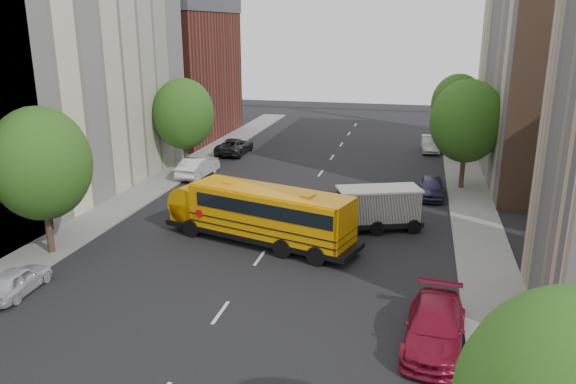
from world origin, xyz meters
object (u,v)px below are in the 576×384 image
(street_tree_4, at_px, (467,121))
(street_tree_5, at_px, (458,104))
(parked_car_5, at_px, (430,144))
(parked_car_1, at_px, (198,167))
(parked_car_2, at_px, (235,146))
(school_bus, at_px, (258,211))
(street_tree_1, at_px, (41,164))
(parked_car_3, at_px, (435,327))
(parked_car_0, at_px, (17,280))
(parked_car_4, at_px, (431,187))
(safari_truck, at_px, (371,208))
(street_tree_2, at_px, (184,114))

(street_tree_4, bearing_deg, street_tree_5, 90.00)
(parked_car_5, bearing_deg, parked_car_1, -145.61)
(parked_car_2, bearing_deg, school_bus, 112.52)
(street_tree_1, relative_size, parked_car_3, 1.47)
(street_tree_1, distance_m, parked_car_0, 6.34)
(parked_car_3, bearing_deg, street_tree_4, 88.95)
(parked_car_0, xyz_separation_m, parked_car_4, (18.40, 19.66, 0.09))
(street_tree_5, height_order, parked_car_5, street_tree_5)
(safari_truck, distance_m, parked_car_3, 12.67)
(safari_truck, xyz_separation_m, parked_car_5, (3.56, 23.00, -0.61))
(street_tree_5, xyz_separation_m, school_bus, (-11.70, -25.82, -2.88))
(street_tree_5, bearing_deg, street_tree_2, -151.39)
(school_bus, height_order, safari_truck, school_bus)
(street_tree_1, relative_size, school_bus, 0.67)
(parked_car_0, distance_m, parked_car_4, 26.92)
(street_tree_2, distance_m, parked_car_4, 20.41)
(street_tree_1, bearing_deg, parked_car_4, 37.56)
(parked_car_1, distance_m, parked_car_5, 22.95)
(parked_car_1, bearing_deg, school_bus, 128.87)
(street_tree_4, distance_m, street_tree_5, 12.01)
(parked_car_4, bearing_deg, parked_car_0, -132.64)
(street_tree_5, distance_m, school_bus, 28.49)
(street_tree_5, relative_size, parked_car_5, 1.63)
(street_tree_1, distance_m, safari_truck, 18.31)
(street_tree_1, height_order, parked_car_5, street_tree_1)
(street_tree_2, height_order, street_tree_4, street_tree_4)
(street_tree_1, bearing_deg, school_bus, 22.09)
(safari_truck, relative_size, parked_car_5, 1.38)
(street_tree_1, distance_m, parked_car_2, 25.73)
(street_tree_4, xyz_separation_m, school_bus, (-11.70, -13.82, -3.25))
(street_tree_4, height_order, parked_car_1, street_tree_4)
(street_tree_5, distance_m, parked_car_4, 15.45)
(parked_car_3, xyz_separation_m, parked_car_4, (0.00, 19.73, -0.05))
(street_tree_2, distance_m, safari_truck, 19.57)
(parked_car_3, bearing_deg, parked_car_5, 94.54)
(parked_car_5, bearing_deg, safari_truck, -101.87)
(street_tree_2, bearing_deg, parked_car_1, -39.75)
(street_tree_2, height_order, parked_car_1, street_tree_2)
(parked_car_0, xyz_separation_m, parked_car_2, (0.37, 29.75, 0.11))
(street_tree_5, bearing_deg, parked_car_1, -146.89)
(street_tree_1, xyz_separation_m, school_bus, (10.30, 4.18, -3.13))
(street_tree_2, bearing_deg, street_tree_1, -90.00)
(parked_car_3, relative_size, parked_car_4, 1.25)
(parked_car_3, bearing_deg, parked_car_4, 94.54)
(street_tree_4, bearing_deg, parked_car_4, -128.43)
(street_tree_2, relative_size, safari_truck, 1.21)
(street_tree_4, xyz_separation_m, parked_car_5, (-2.20, 12.64, -4.32))
(street_tree_2, relative_size, parked_car_0, 2.06)
(street_tree_5, height_order, parked_car_3, street_tree_5)
(street_tree_1, xyz_separation_m, safari_truck, (16.24, 7.64, -3.59))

